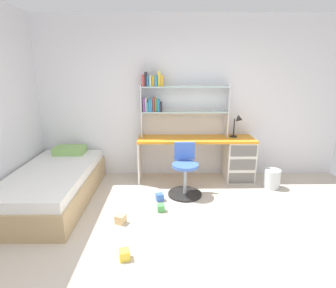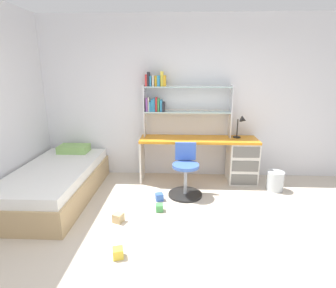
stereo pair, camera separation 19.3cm
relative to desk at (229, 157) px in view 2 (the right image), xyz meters
The scene contains 12 objects.
ground_plane 2.40m from the desk, 111.18° to the right, with size 5.79×5.96×0.02m, color beige.
room_shell 2.48m from the desk, 155.16° to the right, with size 5.79×5.96×2.76m.
desk is the anchor object (origin of this frame).
bookshelf_hutch 1.39m from the desk, behind, with size 1.48×0.22×1.09m.
desk_lamp 0.61m from the desk, 15.54° to the left, with size 0.20×0.17×0.38m.
swivel_chair 0.96m from the desk, 142.59° to the right, with size 0.52×0.52×0.80m.
bed_platform 2.81m from the desk, 164.32° to the right, with size 1.06×2.06×0.60m.
waste_bin 0.82m from the desk, 27.34° to the right, with size 0.26×0.26×0.31m, color silver.
toy_block_green_0 1.62m from the desk, 135.48° to the right, with size 0.10×0.10×0.10m, color #479E51.
toy_block_natural_1 2.17m from the desk, 139.30° to the right, with size 0.12×0.12×0.12m, color tan.
toy_block_yellow_2 2.56m from the desk, 125.63° to the right, with size 0.11×0.11×0.11m, color gold.
toy_block_blue_3 1.44m from the desk, 145.37° to the right, with size 0.11×0.11×0.11m, color #3860B7.
Camera 2 is at (-0.01, -2.17, 1.86)m, focal length 28.51 mm.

